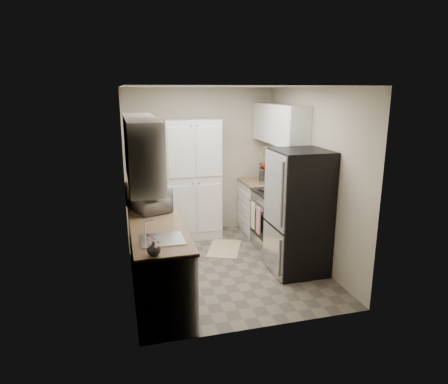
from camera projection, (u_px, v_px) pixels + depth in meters
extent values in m
plane|color=#665B4C|center=(224.00, 265.00, 5.76)|extent=(3.20, 3.20, 0.00)
cube|color=#B4A791|center=(200.00, 161.00, 6.94)|extent=(2.60, 0.04, 2.50)
cube|color=#B4A791|center=(266.00, 216.00, 3.95)|extent=(2.60, 0.04, 2.50)
cube|color=#B4A791|center=(127.00, 187.00, 5.12)|extent=(0.04, 3.20, 2.50)
cube|color=#B4A791|center=(311.00, 176.00, 5.78)|extent=(0.04, 3.20, 2.50)
cube|color=silver|center=(224.00, 86.00, 5.14)|extent=(2.60, 3.20, 0.04)
cube|color=silver|center=(142.00, 150.00, 4.32)|extent=(0.33, 1.60, 0.70)
cube|color=silver|center=(279.00, 127.00, 6.34)|extent=(0.33, 1.55, 0.58)
cube|color=#99999E|center=(286.00, 154.00, 6.02)|extent=(0.45, 0.76, 0.13)
cube|color=#B7B7BC|center=(162.00, 240.00, 4.20)|extent=(0.45, 0.40, 0.02)
cube|color=brown|center=(128.00, 188.00, 5.33)|extent=(0.02, 0.22, 0.22)
cube|color=silver|center=(192.00, 179.00, 6.69)|extent=(0.90, 0.55, 2.00)
cube|color=silver|center=(157.00, 256.00, 5.00)|extent=(0.60, 2.30, 0.88)
cube|color=#846647|center=(155.00, 221.00, 4.88)|extent=(0.63, 2.33, 0.04)
cube|color=silver|center=(261.00, 208.00, 7.01)|extent=(0.60, 0.80, 0.88)
cube|color=#846647|center=(261.00, 183.00, 6.90)|extent=(0.63, 0.83, 0.04)
cube|color=#B7B7BC|center=(277.00, 222.00, 6.26)|extent=(0.64, 0.76, 0.90)
cube|color=black|center=(278.00, 193.00, 6.14)|extent=(0.66, 0.78, 0.03)
cube|color=black|center=(296.00, 185.00, 6.19)|extent=(0.06, 0.76, 0.22)
cube|color=#D48E89|center=(258.00, 220.00, 6.01)|extent=(0.01, 0.16, 0.42)
cube|color=beige|center=(253.00, 216.00, 6.23)|extent=(0.01, 0.16, 0.42)
cube|color=#B7B7BC|center=(299.00, 212.00, 5.40)|extent=(0.70, 0.72, 1.70)
imported|color=silver|center=(149.00, 197.00, 5.23)|extent=(0.60, 0.72, 0.34)
cylinder|color=black|center=(138.00, 194.00, 5.52)|extent=(0.07, 0.07, 0.28)
imported|color=white|center=(154.00, 248.00, 3.81)|extent=(0.15, 0.15, 0.14)
cube|color=#418C3C|center=(160.00, 186.00, 5.91)|extent=(0.05, 0.24, 0.30)
cube|color=silver|center=(268.00, 175.00, 6.84)|extent=(0.44, 0.50, 0.24)
cube|color=#D3B885|center=(224.00, 248.00, 6.35)|extent=(0.72, 0.87, 0.01)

